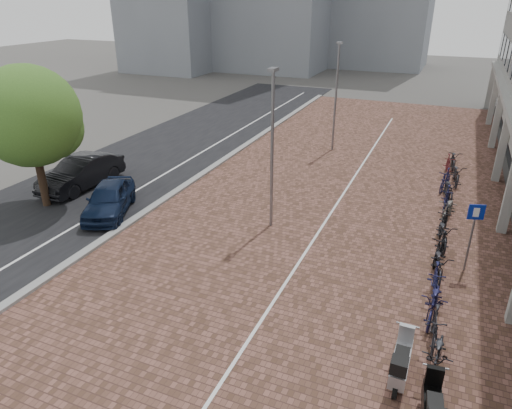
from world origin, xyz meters
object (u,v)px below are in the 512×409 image
at_px(car_navy, 109,199).
at_px(parking_sign, 473,227).
at_px(car_dark, 81,173).
at_px(scooter_mid, 433,408).
at_px(scooter_front, 401,360).

bearing_deg(car_navy, parking_sign, -20.27).
distance_m(car_navy, parking_sign, 14.07).
bearing_deg(car_dark, scooter_mid, -23.96).
bearing_deg(scooter_front, car_dark, 157.49).
height_order(car_navy, scooter_front, car_navy).
height_order(car_navy, car_dark, car_dark).
bearing_deg(scooter_mid, car_navy, 149.96).
bearing_deg(car_dark, car_navy, -28.81).
height_order(scooter_front, parking_sign, parking_sign).
relative_size(scooter_front, parking_sign, 0.71).
xyz_separation_m(car_dark, scooter_mid, (16.56, -7.92, -0.15)).
relative_size(car_navy, scooter_front, 2.26).
distance_m(scooter_front, parking_sign, 6.12).
xyz_separation_m(car_navy, car_dark, (-3.15, 1.85, 0.07)).
xyz_separation_m(car_dark, scooter_front, (15.76, -6.72, -0.15)).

